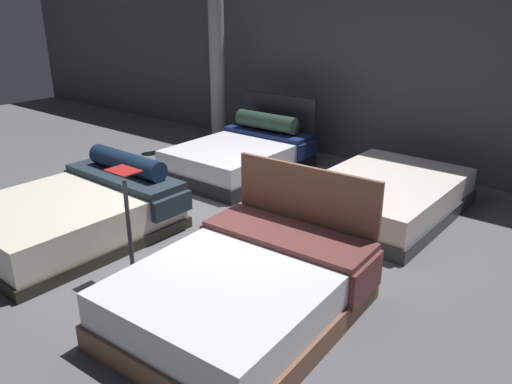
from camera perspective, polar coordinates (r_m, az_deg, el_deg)
ground_plane at (r=5.70m, az=-2.45°, el=-4.13°), size 18.00×18.00×0.02m
showroom_back_wall at (r=7.85m, az=13.27°, el=15.69°), size 18.00×0.06×3.50m
bed_0 at (r=5.75m, az=-19.83°, el=-2.31°), size 1.72×2.05×0.77m
bed_1 at (r=4.07m, az=-1.25°, el=-11.08°), size 1.63×2.04×1.05m
bed_2 at (r=7.39m, az=-1.53°, el=4.16°), size 1.51×2.01×1.04m
bed_3 at (r=6.17m, az=14.37°, el=-0.47°), size 1.53×2.17×0.44m
price_sign at (r=4.65m, az=-14.12°, el=-5.15°), size 0.28×0.24×1.06m
support_pillar at (r=8.74m, az=-4.51°, el=16.67°), size 0.26×0.26×3.50m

